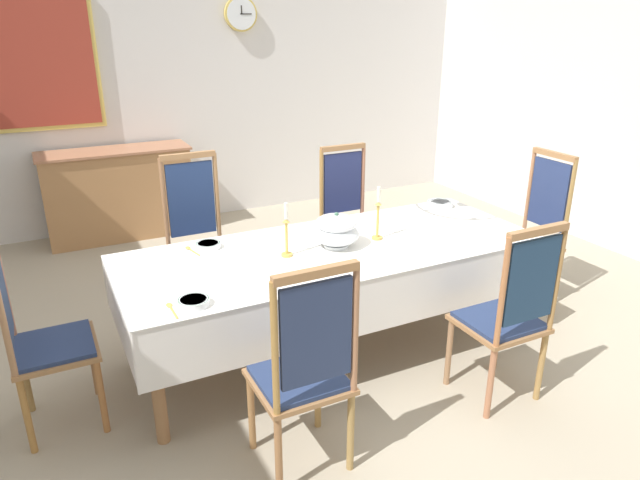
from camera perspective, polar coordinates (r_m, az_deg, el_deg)
ground at (r=4.02m, az=1.15°, el=-10.83°), size 6.50×6.33×0.04m
back_wall at (r=6.44m, az=-12.62°, el=15.76°), size 6.50×0.08×3.12m
dining_table at (r=3.69m, az=1.35°, el=-1.77°), size 2.67×1.01×0.74m
tablecloth at (r=3.69m, az=1.35°, el=-1.96°), size 2.69×1.03×0.35m
chair_south_a at (r=2.76m, az=-1.50°, el=-12.64°), size 0.44×0.42×1.14m
chair_north_a at (r=4.31m, az=-11.95°, el=0.14°), size 0.44×0.42×1.21m
chair_south_b at (r=3.42m, az=18.19°, el=-6.84°), size 0.44×0.42×1.11m
chair_north_b at (r=4.76m, az=2.90°, el=2.34°), size 0.44×0.42×1.15m
chair_head_west at (r=3.38m, az=-26.03°, el=-8.62°), size 0.42×0.44×1.07m
chair_head_east at (r=4.74m, az=20.32°, el=1.05°), size 0.42×0.44×1.18m
soup_tureen at (r=3.63m, az=1.63°, el=0.99°), size 0.29×0.29×0.23m
candlestick_west at (r=3.48m, az=-3.34°, el=0.48°), size 0.07×0.07×0.34m
candlestick_east at (r=3.76m, az=5.74°, el=2.15°), size 0.07×0.07×0.36m
bowl_near_left at (r=2.99m, az=-12.41°, el=-5.98°), size 0.16×0.16×0.04m
bowl_near_right at (r=3.70m, az=-11.00°, el=-0.48°), size 0.16×0.16×0.04m
bowl_far_left at (r=4.54m, az=11.81°, el=3.56°), size 0.20×0.20×0.05m
spoon_primary at (r=3.00m, az=-14.59°, el=-6.43°), size 0.03×0.18×0.01m
spoon_secondary at (r=3.71m, az=-12.79°, el=-0.86°), size 0.06×0.18×0.01m
sideboard at (r=6.17m, az=-19.27°, el=4.35°), size 1.44×0.48×0.90m
mounted_clock at (r=6.51m, az=-7.86°, el=21.29°), size 0.35×0.06×0.35m
framed_painting at (r=6.17m, az=-26.08°, el=15.44°), size 1.05×0.05×1.23m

